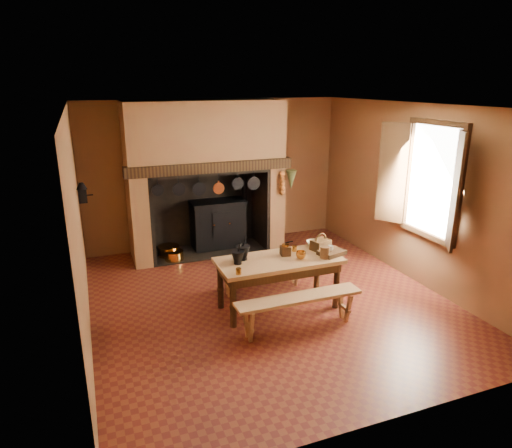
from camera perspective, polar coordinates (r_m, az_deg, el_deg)
The scene contains 28 objects.
floor at distance 6.88m, azimuth 1.54°, elevation -9.42°, with size 5.50×5.50×0.00m, color maroon.
ceiling at distance 6.15m, azimuth 1.75°, elevation 14.56°, with size 5.50×5.50×0.00m, color silver.
back_wall at distance 8.91m, azimuth -5.18°, elevation 6.29°, with size 5.00×0.02×2.80m, color brown.
wall_left at distance 5.92m, azimuth -21.32°, elevation -0.55°, with size 0.02×5.50×2.80m, color brown.
wall_right at distance 7.66m, azimuth 19.23°, elevation 3.56°, with size 0.02×5.50×2.80m, color brown.
wall_front at distance 4.12m, azimuth 16.55°, elevation -7.77°, with size 5.00×0.02×2.80m, color brown.
chimney_breast at distance 8.34m, azimuth -6.42°, elevation 8.37°, with size 2.95×0.96×2.80m.
iron_range at distance 8.84m, azimuth -4.74°, elevation 0.09°, with size 1.12×0.55×1.60m.
hearth_pans at distance 8.54m, azimuth -10.75°, elevation -3.55°, with size 0.51×0.62×0.20m.
hanging_pans at distance 7.94m, azimuth -5.66°, elevation 4.62°, with size 1.92×0.29×0.27m.
onion_string at distance 8.37m, azimuth 3.28°, elevation 5.13°, with size 0.12×0.10×0.46m, color #A4571E, non-canonical shape.
herb_bunch at distance 8.44m, azimuth 4.41°, elevation 5.55°, with size 0.20×0.20×0.35m, color #51592A.
window at distance 7.21m, azimuth 20.55°, elevation 5.05°, with size 0.39×1.75×1.76m.
wall_coffee_mill at distance 7.39m, azimuth -20.90°, elevation 3.84°, with size 0.23×0.16×0.31m.
work_table at distance 6.40m, azimuth 2.86°, elevation -5.34°, with size 1.73×0.77×0.75m.
bench_front at distance 5.98m, azimuth 5.37°, elevation -10.02°, with size 1.69×0.30×0.48m.
bench_back at distance 7.06m, azimuth 0.80°, elevation -6.11°, with size 1.37×0.24×0.38m.
mortar_large at distance 6.27m, azimuth -1.65°, elevation -3.52°, with size 0.20×0.20×0.34m.
mortar_small at distance 6.14m, azimuth -2.29°, elevation -4.12°, with size 0.18×0.18×0.31m.
coffee_grinder at distance 6.46m, azimuth 3.70°, elevation -3.26°, with size 0.19×0.15×0.21m.
brass_mug_a at distance 5.84m, azimuth -2.19°, elevation -5.92°, with size 0.07×0.07×0.08m, color #B6772A.
brass_mug_b at distance 6.63m, azimuth 4.82°, elevation -3.08°, with size 0.07×0.07×0.08m, color #B6772A.
mixing_bowl at distance 6.84m, azimuth 7.70°, elevation -2.53°, with size 0.32×0.32×0.08m, color beige.
stoneware_crock at distance 6.42m, azimuth 8.59°, elevation -3.52°, with size 0.13×0.13×0.17m, color #54371F.
glass_jar at distance 6.59m, azimuth 9.31°, elevation -3.19°, with size 0.07×0.07×0.12m, color beige.
wicker_basket at distance 6.72m, azimuth 8.07°, elevation -2.52°, with size 0.32×0.27×0.26m.
wooden_tray at distance 6.58m, azimuth 9.44°, elevation -3.53°, with size 0.36×0.26×0.06m, color #382311.
brass_cup at distance 6.36m, azimuth 5.64°, elevation -3.87°, with size 0.14×0.14×0.11m, color #B6772A.
Camera 1 is at (-2.36, -5.67, 3.10)m, focal length 32.00 mm.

